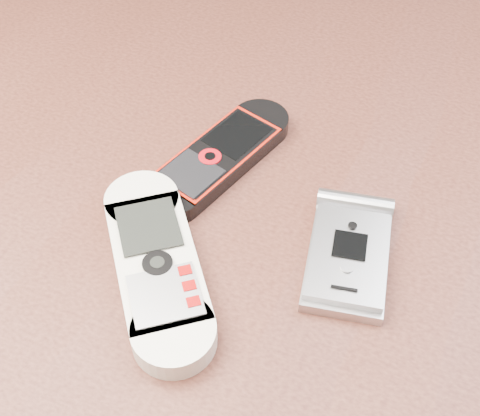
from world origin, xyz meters
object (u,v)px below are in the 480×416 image
(nokia_black_red, at_px, (218,157))
(motorola_razr, at_px, (348,255))
(nokia_white, at_px, (157,264))
(table, at_px, (234,297))

(nokia_black_red, distance_m, motorola_razr, 0.13)
(nokia_white, distance_m, motorola_razr, 0.13)
(table, bearing_deg, motorola_razr, -5.80)
(nokia_black_red, height_order, motorola_razr, motorola_razr)
(table, xyz_separation_m, nokia_white, (-0.03, -0.07, 0.11))
(table, relative_size, motorola_razr, 11.63)
(table, height_order, nokia_white, nokia_white)
(motorola_razr, bearing_deg, nokia_black_red, 145.63)
(nokia_black_red, relative_size, motorola_razr, 1.43)
(table, distance_m, motorola_razr, 0.14)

